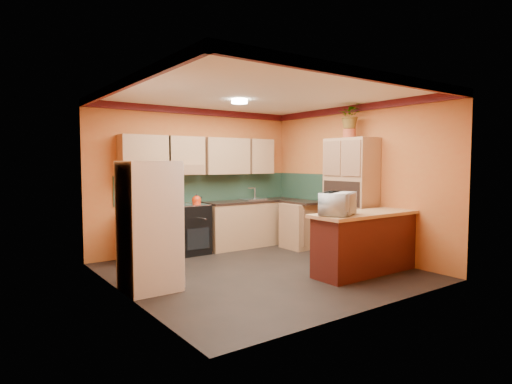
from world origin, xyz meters
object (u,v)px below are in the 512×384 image
at_px(base_cabinets_back, 220,227).
at_px(stove, 191,229).
at_px(fridge, 149,226).
at_px(microwave, 338,204).
at_px(breakfast_bar, 366,244).
at_px(pantry, 351,198).

relative_size(base_cabinets_back, stove, 4.01).
relative_size(fridge, microwave, 2.89).
relative_size(base_cabinets_back, microwave, 6.19).
xyz_separation_m(fridge, breakfast_bar, (3.00, -1.09, -0.41)).
distance_m(stove, breakfast_bar, 3.18).
height_order(stove, microwave, microwave).
xyz_separation_m(fridge, pantry, (3.60, -0.23, 0.20)).
bearing_deg(microwave, stove, 80.27).
height_order(stove, pantry, pantry).
bearing_deg(base_cabinets_back, stove, -180.00).
relative_size(stove, fridge, 0.54).
bearing_deg(base_cabinets_back, breakfast_bar, -71.95).
bearing_deg(breakfast_bar, base_cabinets_back, 108.05).
xyz_separation_m(stove, fridge, (-1.46, -1.69, 0.39)).
relative_size(stove, microwave, 1.54).
xyz_separation_m(base_cabinets_back, breakfast_bar, (0.91, -2.79, 0.00)).
bearing_deg(pantry, breakfast_bar, -125.02).
height_order(stove, breakfast_bar, stove).
relative_size(fridge, breakfast_bar, 0.94).
bearing_deg(fridge, stove, 49.19).
relative_size(stove, breakfast_bar, 0.51).
xyz_separation_m(base_cabinets_back, fridge, (-2.09, -1.69, 0.41)).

